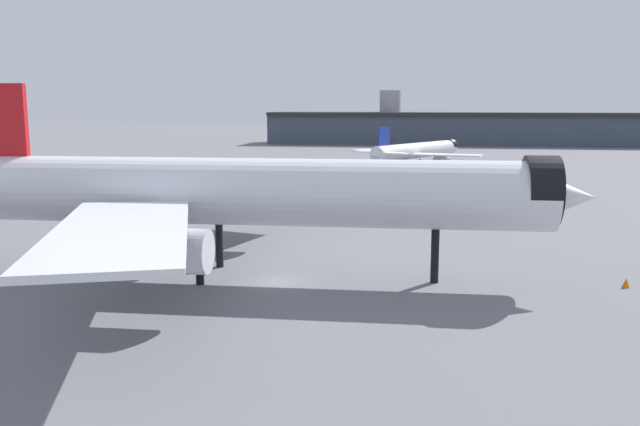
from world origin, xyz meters
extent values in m
plane|color=slate|center=(0.00, 0.00, 0.00)|extent=(900.00, 900.00, 0.00)
cylinder|color=silver|center=(-3.74, 0.61, 7.33)|extent=(51.74, 13.66, 5.64)
cone|color=silver|center=(21.69, 4.66, 7.33)|extent=(6.99, 6.43, 5.52)
cylinder|color=black|center=(20.57, 4.48, 7.75)|extent=(3.40, 6.02, 5.69)
cube|color=silver|center=(-9.93, 14.21, 6.62)|extent=(11.75, 24.17, 0.45)
cylinder|color=#B7BAC1|center=(-8.28, 11.66, 4.76)|extent=(7.61, 4.19, 3.10)
cube|color=silver|center=(-5.41, -14.24, 6.62)|extent=(17.87, 24.39, 0.45)
cylinder|color=#B7BAC1|center=(-4.62, -11.30, 4.76)|extent=(7.61, 4.19, 3.10)
cube|color=silver|center=(-27.07, 3.02, 7.89)|extent=(6.03, 9.88, 0.34)
cylinder|color=black|center=(12.53, 3.20, 2.25)|extent=(0.68, 0.68, 4.51)
cylinder|color=black|center=(-6.75, 3.13, 2.25)|extent=(0.68, 0.68, 4.51)
cylinder|color=black|center=(-5.82, -2.72, 2.25)|extent=(0.68, 0.68, 4.51)
cylinder|color=silver|center=(-1.98, 97.39, 4.48)|extent=(15.56, 30.88, 3.45)
cone|color=silver|center=(4.21, 112.17, 4.48)|extent=(4.58, 4.80, 3.38)
cone|color=silver|center=(-8.18, 82.62, 4.48)|extent=(4.75, 5.40, 3.27)
cylinder|color=black|center=(3.94, 111.53, 4.74)|extent=(3.81, 2.78, 3.48)
cube|color=silver|center=(-11.18, 98.56, 4.05)|extent=(14.27, 13.29, 0.28)
cylinder|color=#B7BAC1|center=(-9.29, 98.60, 2.91)|extent=(3.48, 4.87, 1.90)
cube|color=silver|center=(5.30, 91.66, 4.05)|extent=(14.79, 6.30, 0.28)
cylinder|color=#B7BAC1|center=(4.00, 93.04, 2.91)|extent=(3.48, 4.87, 1.90)
cube|color=navy|center=(-7.19, 84.98, 7.24)|extent=(1.80, 3.68, 5.51)
cube|color=silver|center=(-10.89, 85.84, 4.82)|extent=(6.43, 4.89, 0.21)
cube|color=silver|center=(-3.98, 82.94, 4.82)|extent=(6.43, 4.89, 0.21)
cylinder|color=black|center=(1.98, 106.85, 1.38)|extent=(0.41, 0.41, 2.76)
cylinder|color=black|center=(-4.27, 96.61, 1.38)|extent=(0.41, 0.41, 2.76)
cylinder|color=black|center=(-0.94, 95.22, 1.38)|extent=(0.41, 0.41, 2.76)
cube|color=#3D4756|center=(41.58, 205.29, 5.34)|extent=(227.11, 48.37, 10.68)
cube|color=#232628|center=(41.58, 205.29, 11.28)|extent=(227.37, 50.58, 1.20)
cylinder|color=#939399|center=(-25.96, 197.39, 9.98)|extent=(8.02, 8.02, 19.96)
cone|color=#F2600C|center=(27.54, 5.98, 0.39)|extent=(0.62, 0.62, 0.77)
camera|label=1|loc=(18.08, -49.93, 14.50)|focal=36.81mm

